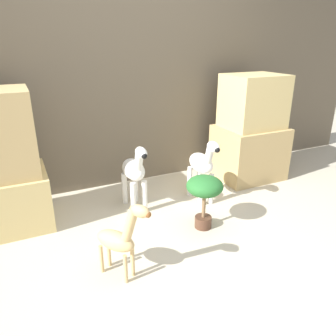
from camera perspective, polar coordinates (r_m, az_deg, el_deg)
ground_plane at (r=2.51m, az=6.17°, el=-15.72°), size 14.00×14.00×0.00m
wall_back at (r=3.52m, az=-7.44°, el=14.64°), size 6.40×0.08×2.20m
rock_pillar_right at (r=3.81m, az=14.17°, el=6.06°), size 0.72×0.59×1.17m
zebra_right at (r=3.18m, az=6.00°, el=0.45°), size 0.20×0.48×0.67m
zebra_left at (r=3.02m, az=-5.85°, el=-0.68°), size 0.19×0.48×0.67m
giraffe_figurine at (r=2.21m, az=-8.32°, el=-11.83°), size 0.32×0.41×0.59m
potted_palm_front at (r=2.73m, az=6.38°, el=-3.94°), size 0.31×0.31×0.47m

